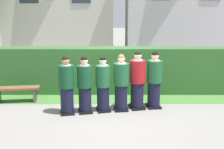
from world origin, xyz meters
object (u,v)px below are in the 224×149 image
student_front_row_1 (85,86)px  student_in_red_blazer (137,81)px  student_front_row_3 (121,84)px  student_front_row_5 (154,81)px  wooden_bench (16,91)px  student_front_row_0 (67,86)px  student_front_row_2 (103,85)px

student_front_row_1 → student_in_red_blazer: bearing=12.0°
student_front_row_3 → student_front_row_5: student_front_row_5 is taller
student_front_row_1 → student_front_row_3: (1.01, 0.18, 0.01)m
student_front_row_5 → wooden_bench: bearing=173.9°
student_front_row_3 → wooden_bench: size_ratio=1.13×
wooden_bench → student_front_row_0: bearing=-28.9°
student_front_row_1 → student_front_row_3: bearing=9.8°
wooden_bench → student_front_row_3: bearing=-11.9°
student_front_row_1 → wooden_bench: (-2.20, 0.85, -0.41)m
student_in_red_blazer → student_front_row_5: size_ratio=1.02×
student_front_row_3 → wooden_bench: (-3.21, 0.68, -0.42)m
student_in_red_blazer → student_front_row_2: bearing=-167.9°
student_front_row_0 → wooden_bench: 2.00m
student_front_row_0 → student_in_red_blazer: bearing=11.7°
student_in_red_blazer → wooden_bench: student_in_red_blazer is taller
student_front_row_5 → student_in_red_blazer: bearing=-169.9°
student_front_row_3 → student_in_red_blazer: student_in_red_blazer is taller
wooden_bench → student_front_row_5: bearing=-6.1°
student_front_row_5 → wooden_bench: 4.23m
student_front_row_0 → wooden_bench: student_front_row_0 is taller
student_front_row_5 → student_front_row_2: bearing=-168.6°
student_front_row_0 → student_front_row_5: 2.53m
student_front_row_2 → student_front_row_0: bearing=-168.6°
student_front_row_2 → student_front_row_5: student_front_row_5 is taller
student_front_row_0 → student_in_red_blazer: student_in_red_blazer is taller
student_front_row_0 → student_front_row_2: bearing=11.4°
student_front_row_0 → student_front_row_1: student_front_row_0 is taller
student_front_row_0 → wooden_bench: bearing=151.1°
wooden_bench → student_front_row_2: bearing=-15.4°
student_front_row_0 → student_front_row_5: size_ratio=0.98×
student_front_row_1 → student_front_row_5: size_ratio=0.96×
student_front_row_3 → student_in_red_blazer: 0.49m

